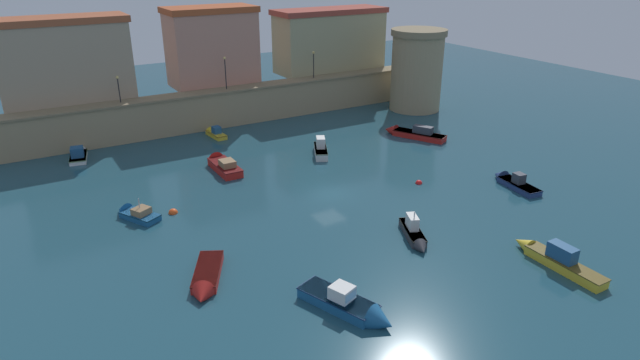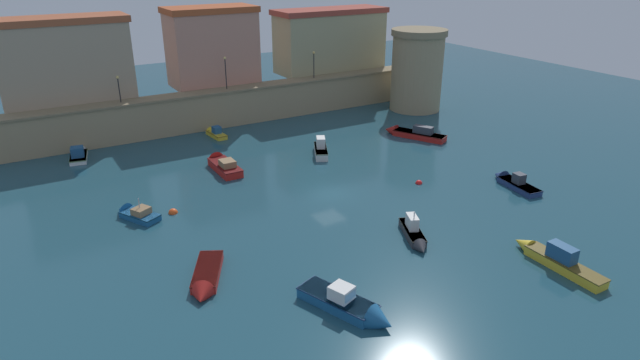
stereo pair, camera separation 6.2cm
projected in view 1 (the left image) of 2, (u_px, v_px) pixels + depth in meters
ground_plane at (329, 192)px, 48.48m from camera, size 136.12×136.12×0.00m
quay_wall at (227, 107)px, 66.61m from camera, size 53.04×2.85×4.43m
old_town_backdrop at (215, 48)px, 67.50m from camera, size 48.96×5.82×9.48m
fortress_tower at (417, 70)px, 71.91m from camera, size 7.23×7.23×10.55m
quay_lamp_0 at (118, 84)px, 59.21m from camera, size 0.32×0.32×2.94m
quay_lamp_1 at (225, 68)px, 64.81m from camera, size 0.32×0.32×3.87m
quay_lamp_2 at (314, 60)px, 70.61m from camera, size 0.32×0.32×3.44m
moored_boat_0 at (134, 213)px, 43.86m from camera, size 3.27×4.37×2.31m
moored_boat_1 at (415, 234)px, 40.42m from camera, size 2.98×4.97×2.32m
moored_boat_2 at (206, 280)px, 35.02m from camera, size 3.99×5.75×1.51m
moored_boat_3 at (222, 164)px, 53.63m from camera, size 1.83×6.26×1.84m
moored_boat_4 at (320, 148)px, 57.66m from camera, size 3.48×5.25×2.06m
moored_boat_5 at (214, 133)px, 63.18m from camera, size 1.55×4.29×1.59m
moored_boat_6 at (79, 154)px, 56.51m from camera, size 2.40×4.93×1.98m
moored_boat_7 at (512, 181)px, 49.89m from camera, size 2.15×5.58×1.87m
moored_boat_8 at (412, 133)px, 62.72m from camera, size 4.70×7.33×1.95m
moored_boat_9 at (352, 306)px, 32.21m from camera, size 3.86×6.61×2.01m
moored_boat_10 at (555, 258)px, 37.10m from camera, size 1.32×7.12×1.98m
mooring_buoy_0 at (419, 183)px, 50.35m from camera, size 0.64×0.64×0.64m
mooring_buoy_1 at (173, 213)px, 44.67m from camera, size 0.76×0.76×0.76m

